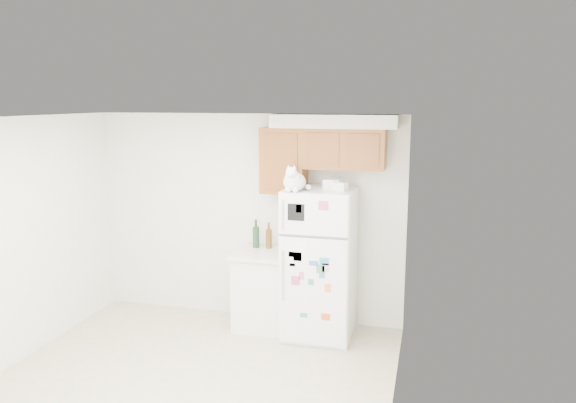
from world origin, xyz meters
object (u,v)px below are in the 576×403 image
(storage_box_back, at_px, (332,184))
(bottle_amber, at_px, (269,235))
(base_counter, at_px, (263,289))
(cat, at_px, (294,181))
(bottle_green, at_px, (256,233))
(refrigerator, at_px, (319,263))
(storage_box_front, at_px, (340,186))

(storage_box_back, relative_size, bottle_amber, 0.58)
(base_counter, distance_m, bottle_amber, 0.64)
(cat, bearing_deg, storage_box_back, 38.99)
(bottle_amber, bearing_deg, storage_box_back, -13.81)
(storage_box_back, xyz_separation_m, bottle_green, (-0.94, 0.18, -0.66))
(bottle_green, bearing_deg, refrigerator, -15.66)
(storage_box_back, bearing_deg, bottle_amber, 171.84)
(bottle_green, height_order, bottle_amber, bottle_green)
(storage_box_back, distance_m, bottle_amber, 1.05)
(refrigerator, bearing_deg, base_counter, 173.90)
(refrigerator, relative_size, bottle_amber, 5.47)
(storage_box_back, distance_m, storage_box_front, 0.17)
(cat, relative_size, storage_box_back, 2.36)
(base_counter, bearing_deg, cat, -34.89)
(refrigerator, distance_m, bottle_amber, 0.74)
(base_counter, relative_size, storage_box_front, 6.13)
(bottle_green, xyz_separation_m, bottle_amber, (0.16, 0.01, -0.02))
(storage_box_front, bearing_deg, base_counter, -172.21)
(refrigerator, relative_size, storage_box_back, 9.44)
(cat, bearing_deg, bottle_amber, 131.55)
(cat, bearing_deg, bottle_green, 140.98)
(storage_box_front, xyz_separation_m, bottle_amber, (-0.89, 0.32, -0.67))
(storage_box_back, xyz_separation_m, bottle_amber, (-0.79, 0.19, -0.67))
(refrigerator, xyz_separation_m, bottle_green, (-0.82, 0.23, 0.24))
(refrigerator, distance_m, bottle_green, 0.88)
(bottle_amber, bearing_deg, refrigerator, -19.85)
(storage_box_back, height_order, bottle_green, storage_box_back)
(cat, xyz_separation_m, bottle_green, (-0.58, 0.47, -0.72))
(cat, xyz_separation_m, storage_box_front, (0.46, 0.16, -0.07))
(cat, bearing_deg, refrigerator, 46.27)
(refrigerator, xyz_separation_m, base_counter, (-0.69, 0.07, -0.39))
(base_counter, height_order, cat, cat)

